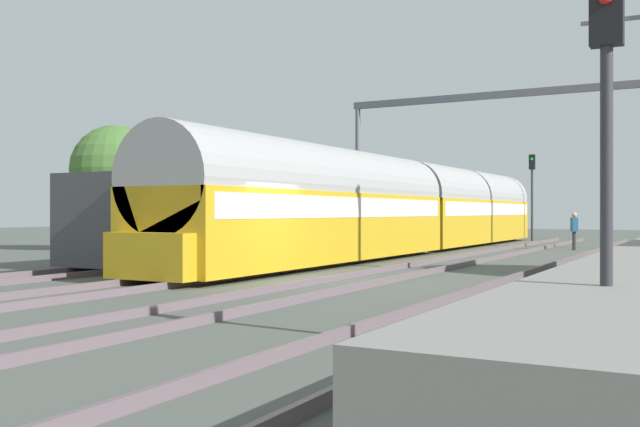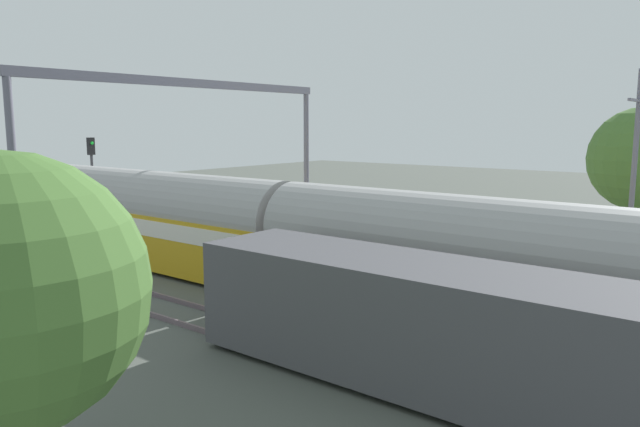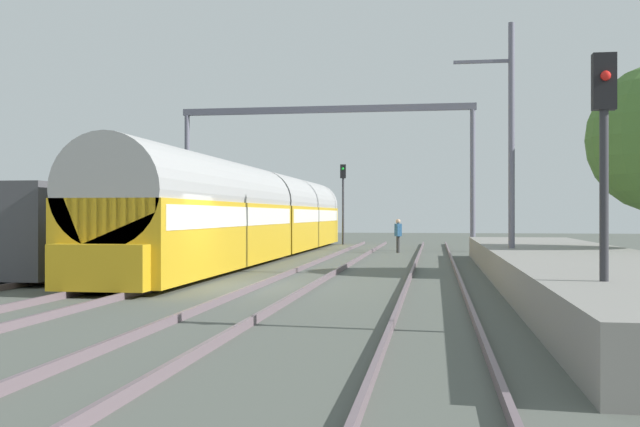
{
  "view_description": "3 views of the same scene",
  "coord_description": "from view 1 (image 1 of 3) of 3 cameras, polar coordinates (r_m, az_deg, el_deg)",
  "views": [
    {
      "loc": [
        9.58,
        -16.05,
        1.74
      ],
      "look_at": [
        -1.95,
        5.16,
        1.69
      ],
      "focal_mm": 40.64,
      "sensor_mm": 36.0,
      "label": 1
    },
    {
      "loc": [
        -17.54,
        -0.38,
        5.95
      ],
      "look_at": [
        -0.76,
        12.76,
        2.76
      ],
      "focal_mm": 33.87,
      "sensor_mm": 36.0,
      "label": 2
    },
    {
      "loc": [
        5.86,
        -19.66,
        1.96
      ],
      "look_at": [
        -0.98,
        24.76,
        2.02
      ],
      "focal_mm": 41.86,
      "sensor_mm": 36.0,
      "label": 3
    }
  ],
  "objects": [
    {
      "name": "track_west",
      "position": [
        19.83,
        -7.17,
        -4.68
      ],
      "size": [
        1.51,
        60.0,
        0.16
      ],
      "color": "#65555C",
      "rests_on": "ground"
    },
    {
      "name": "passenger_train",
      "position": [
        31.45,
        7.02,
        0.54
      ],
      "size": [
        2.93,
        32.85,
        3.82
      ],
      "color": "gold",
      "rests_on": "ground"
    },
    {
      "name": "track_far_west",
      "position": [
        22.33,
        -15.35,
        -4.15
      ],
      "size": [
        1.52,
        60.0,
        0.16
      ],
      "color": "#65555C",
      "rests_on": "ground"
    },
    {
      "name": "railway_signal_far",
      "position": [
        45.62,
        16.36,
        2.12
      ],
      "size": [
        0.36,
        0.3,
        5.22
      ],
      "color": "#2D2D33",
      "rests_on": "ground"
    },
    {
      "name": "railway_signal_near",
      "position": [
        8.9,
        21.63,
        7.78
      ],
      "size": [
        0.36,
        0.3,
        4.52
      ],
      "color": "#2D2D33",
      "rests_on": "ground"
    },
    {
      "name": "track_far_east",
      "position": [
        16.56,
        15.46,
        -5.64
      ],
      "size": [
        1.52,
        60.0,
        0.16
      ],
      "color": "#65555C",
      "rests_on": "ground"
    },
    {
      "name": "tree_west_background",
      "position": [
        33.64,
        -15.82,
        3.33
      ],
      "size": [
        3.95,
        3.95,
        5.62
      ],
      "color": "#4C3826",
      "rests_on": "ground"
    },
    {
      "name": "freight_car",
      "position": [
        26.16,
        -7.63,
        -0.47
      ],
      "size": [
        2.8,
        13.0,
        2.7
      ],
      "color": "#47474C",
      "rests_on": "ground"
    },
    {
      "name": "person_crossing",
      "position": [
        35.0,
        19.39,
        -1.05
      ],
      "size": [
        0.39,
        0.47,
        1.73
      ],
      "rotation": [
        0.0,
        0.0,
        5.18
      ],
      "color": "#363636",
      "rests_on": "ground"
    },
    {
      "name": "track_east",
      "position": [
        17.85,
        3.1,
        -5.22
      ],
      "size": [
        1.51,
        60.0,
        0.16
      ],
      "color": "#65555C",
      "rests_on": "ground"
    },
    {
      "name": "catenary_gantry",
      "position": [
        37.96,
        13.83,
        6.37
      ],
      "size": [
        16.11,
        0.28,
        7.86
      ],
      "color": "slate",
      "rests_on": "ground"
    },
    {
      "name": "ground",
      "position": [
        18.77,
        -2.31,
        -5.2
      ],
      "size": [
        120.0,
        120.0,
        0.0
      ],
      "primitive_type": "plane",
      "color": "#4E534C"
    }
  ]
}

